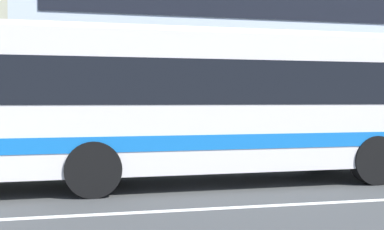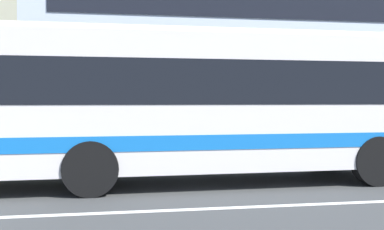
# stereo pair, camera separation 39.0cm
# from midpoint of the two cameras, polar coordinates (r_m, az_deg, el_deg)

# --- Properties ---
(apartment_block_right) EXTENTS (23.98, 9.85, 9.81)m
(apartment_block_right) POSITION_cam_midpoint_polar(r_m,az_deg,el_deg) (23.45, 10.97, 9.59)
(apartment_block_right) COLOR silver
(apartment_block_right) RESTS_ON ground_plane
(transit_bus) EXTENTS (11.81, 2.74, 3.09)m
(transit_bus) POSITION_cam_midpoint_polar(r_m,az_deg,el_deg) (9.59, -8.93, 1.74)
(transit_bus) COLOR silver
(transit_bus) RESTS_ON ground_plane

